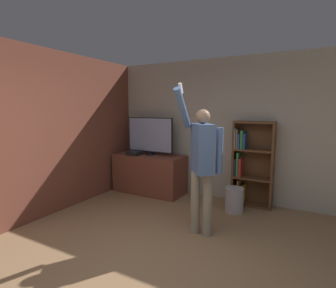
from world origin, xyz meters
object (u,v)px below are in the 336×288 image
person (202,160)px  television (150,136)px  bookshelf (249,165)px  waste_bin (234,200)px  game_console (134,153)px

person → television: bearing=-165.8°
bookshelf → waste_bin: (-0.13, -0.45, -0.53)m
television → bookshelf: television is taller
bookshelf → waste_bin: size_ratio=3.66×
game_console → bookshelf: 2.28m
bookshelf → waste_bin: bearing=-106.0°
person → bookshelf: bearing=129.6°
bookshelf → person: bearing=-102.5°
game_console → bookshelf: (2.25, 0.39, -0.09)m
bookshelf → person: 1.55m
television → person: size_ratio=0.50×
game_console → person: 2.22m
game_console → person: person is taller
television → waste_bin: bearing=-7.7°
waste_bin → television: bearing=172.3°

